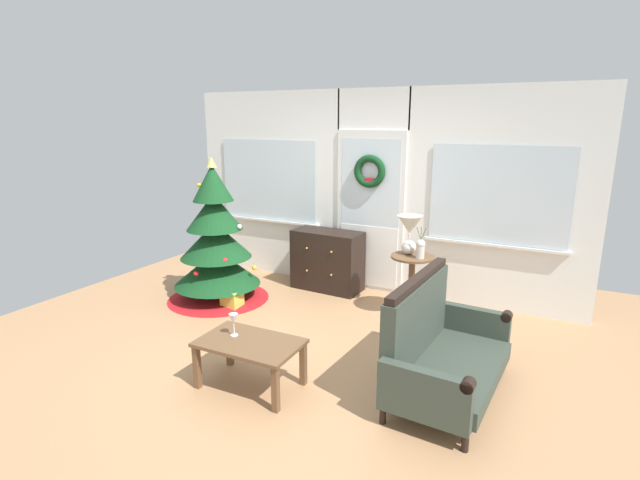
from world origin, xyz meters
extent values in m
plane|color=#AD7F56|center=(0.00, 0.00, 0.00)|extent=(6.76, 6.76, 0.00)
cube|color=white|center=(-1.52, 2.09, 1.27)|extent=(2.15, 0.08, 2.55)
cube|color=white|center=(1.52, 2.09, 1.27)|extent=(2.15, 0.08, 2.55)
cube|color=white|center=(0.00, 2.09, 2.30)|extent=(0.94, 0.08, 0.50)
cube|color=silver|center=(0.00, 2.05, 1.02)|extent=(0.90, 0.05, 2.05)
cube|color=white|center=(0.00, 2.03, 0.45)|extent=(0.78, 0.02, 0.80)
cube|color=silver|center=(0.00, 2.03, 1.40)|extent=(0.78, 0.01, 1.10)
cube|color=silver|center=(-1.52, 2.03, 1.35)|extent=(1.50, 0.01, 1.10)
cube|color=silver|center=(1.52, 2.03, 1.35)|extent=(1.50, 0.01, 1.10)
cube|color=silver|center=(-1.52, 2.02, 0.78)|extent=(1.59, 0.06, 0.03)
cube|color=silver|center=(1.52, 2.02, 0.78)|extent=(1.59, 0.06, 0.03)
torus|color=#123B1B|center=(0.00, 1.99, 1.55)|extent=(0.41, 0.09, 0.41)
cube|color=red|center=(0.00, 1.97, 1.42)|extent=(0.10, 0.02, 0.10)
cylinder|color=#4C331E|center=(-1.53, 0.85, 0.12)|extent=(0.10, 0.10, 0.24)
cone|color=red|center=(-1.53, 0.85, 0.05)|extent=(1.25, 1.25, 0.10)
cone|color=#14421E|center=(-1.53, 0.85, 0.41)|extent=(1.05, 1.05, 0.43)
cone|color=#14421E|center=(-1.53, 0.85, 0.75)|extent=(0.86, 0.86, 0.43)
cone|color=#14421E|center=(-1.53, 0.85, 1.10)|extent=(0.67, 0.67, 0.43)
cone|color=#14421E|center=(-1.53, 0.85, 1.45)|extent=(0.48, 0.48, 0.43)
cone|color=#E0BC4C|center=(-1.53, 0.85, 1.69)|extent=(0.12, 0.12, 0.12)
sphere|color=red|center=(-1.52, 0.46, 0.44)|extent=(0.06, 0.06, 0.06)
sphere|color=gold|center=(-1.10, 1.02, 0.41)|extent=(0.06, 0.06, 0.06)
sphere|color=silver|center=(-1.21, 0.91, 0.94)|extent=(0.06, 0.06, 0.06)
sphere|color=#264CB2|center=(-1.38, 1.10, 0.87)|extent=(0.06, 0.06, 0.06)
sphere|color=red|center=(-1.25, 0.65, 0.58)|extent=(0.08, 0.08, 0.08)
sphere|color=gold|center=(-1.71, 0.82, 1.41)|extent=(0.05, 0.05, 0.05)
cube|color=black|center=(-0.48, 1.79, 0.39)|extent=(0.92, 0.47, 0.78)
sphere|color=tan|center=(-0.67, 1.58, 0.58)|extent=(0.03, 0.03, 0.03)
sphere|color=tan|center=(-0.31, 1.56, 0.58)|extent=(0.03, 0.03, 0.03)
sphere|color=tan|center=(-0.67, 1.58, 0.28)|extent=(0.03, 0.03, 0.03)
sphere|color=tan|center=(-0.31, 1.56, 0.28)|extent=(0.03, 0.03, 0.03)
cylinder|color=black|center=(1.77, -0.67, 0.07)|extent=(0.05, 0.05, 0.14)
cylinder|color=black|center=(1.86, 0.61, 0.07)|extent=(0.05, 0.05, 0.14)
cylinder|color=black|center=(1.17, -0.63, 0.07)|extent=(0.05, 0.05, 0.14)
cylinder|color=black|center=(1.26, 0.65, 0.07)|extent=(0.05, 0.05, 0.14)
cube|color=#384238|center=(1.52, -0.01, 0.21)|extent=(0.80, 1.26, 0.14)
cube|color=#384238|center=(1.22, 0.01, 0.59)|extent=(0.20, 1.22, 0.62)
cube|color=black|center=(1.22, 0.01, 0.93)|extent=(0.16, 1.20, 0.06)
cube|color=#384238|center=(1.47, -0.66, 0.33)|extent=(0.67, 0.13, 0.38)
cylinder|color=black|center=(1.76, -0.68, 0.50)|extent=(0.10, 0.10, 0.09)
cube|color=#384238|center=(1.56, 0.64, 0.33)|extent=(0.67, 0.13, 0.38)
cylinder|color=black|center=(1.85, 0.63, 0.50)|extent=(0.10, 0.10, 0.09)
cylinder|color=brown|center=(0.76, 1.42, 0.70)|extent=(0.48, 0.48, 0.02)
cylinder|color=brown|center=(0.76, 1.42, 0.34)|extent=(0.07, 0.07, 0.68)
cube|color=brown|center=(0.92, 1.42, 0.02)|extent=(0.20, 0.05, 0.04)
cube|color=brown|center=(0.68, 1.55, 0.02)|extent=(0.14, 0.20, 0.04)
cube|color=brown|center=(0.68, 1.28, 0.02)|extent=(0.14, 0.20, 0.04)
sphere|color=silver|center=(0.70, 1.46, 0.79)|extent=(0.16, 0.16, 0.16)
cylinder|color=silver|center=(0.70, 1.46, 0.92)|extent=(0.02, 0.02, 0.06)
cone|color=silver|center=(0.70, 1.46, 1.05)|extent=(0.28, 0.28, 0.20)
cylinder|color=beige|center=(0.86, 1.36, 0.79)|extent=(0.09, 0.09, 0.16)
sphere|color=beige|center=(0.86, 1.36, 0.87)|extent=(0.10, 0.10, 0.10)
cylinder|color=#4C7042|center=(0.84, 1.36, 0.97)|extent=(0.07, 0.01, 0.17)
cylinder|color=#4C7042|center=(0.86, 1.36, 0.97)|extent=(0.01, 0.01, 0.18)
cylinder|color=#4C7042|center=(0.88, 1.36, 0.97)|extent=(0.07, 0.01, 0.17)
cube|color=brown|center=(0.02, -0.65, 0.39)|extent=(0.85, 0.53, 0.03)
cube|color=brown|center=(-0.36, -0.87, 0.19)|extent=(0.05, 0.05, 0.38)
cube|color=brown|center=(0.40, -0.86, 0.19)|extent=(0.05, 0.05, 0.38)
cube|color=brown|center=(-0.37, -0.43, 0.19)|extent=(0.05, 0.05, 0.38)
cube|color=brown|center=(0.39, -0.42, 0.19)|extent=(0.05, 0.05, 0.38)
cylinder|color=silver|center=(-0.16, -0.62, 0.41)|extent=(0.06, 0.06, 0.01)
cylinder|color=silver|center=(-0.16, -0.62, 0.46)|extent=(0.01, 0.01, 0.10)
cone|color=silver|center=(-0.16, -0.62, 0.56)|extent=(0.08, 0.08, 0.09)
cube|color=#D8C64C|center=(-1.19, 0.68, 0.11)|extent=(0.22, 0.19, 0.22)
camera|label=1|loc=(2.18, -3.59, 2.17)|focal=26.91mm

